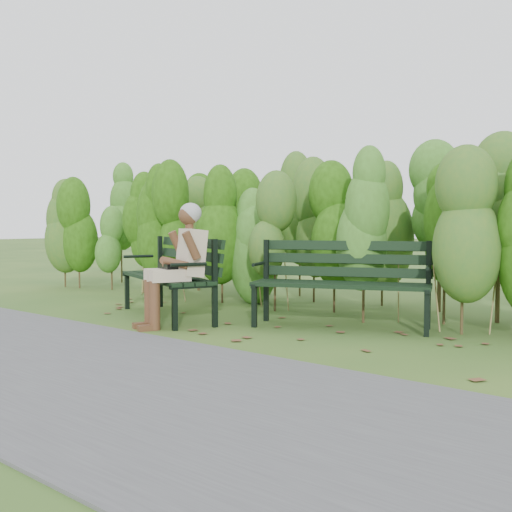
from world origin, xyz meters
The scene contains 7 objects.
ground centered at (0.00, 0.00, 0.00)m, with size 80.00×80.00×0.00m, color #2E551E.
footpath centered at (0.00, -2.20, 0.01)m, with size 60.00×2.50×0.01m, color #474749.
hedge_band centered at (0.00, 1.86, 1.26)m, with size 11.04×1.67×2.42m.
leaf_litter centered at (0.08, -0.08, 0.00)m, with size 6.02×2.18×0.01m.
bench_left centered at (-1.03, 0.07, 0.56)m, with size 1.98×1.30×0.95m.
bench_right centered at (0.89, 0.73, 0.55)m, with size 1.95×1.26×0.93m.
seated_woman centered at (-0.47, -0.37, 0.76)m, with size 0.61×0.82×1.34m.
Camera 1 is at (4.26, -4.78, 1.10)m, focal length 42.00 mm.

